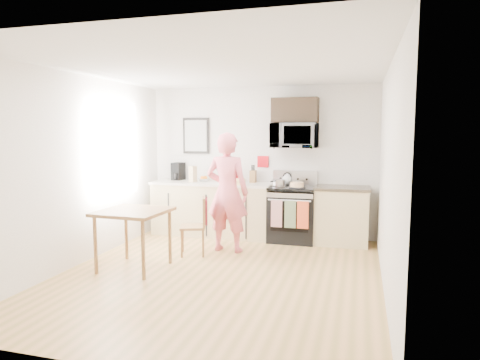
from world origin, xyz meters
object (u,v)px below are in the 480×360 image
(range, at_px, (292,215))
(person, at_px, (227,192))
(dining_table, at_px, (133,217))
(chair, at_px, (201,218))
(microwave, at_px, (294,136))
(cake, at_px, (297,185))

(range, distance_m, person, 1.32)
(person, distance_m, dining_table, 1.50)
(range, bearing_deg, person, -134.23)
(person, height_order, chair, person)
(microwave, relative_size, dining_table, 0.90)
(range, xyz_separation_m, person, (-0.86, -0.88, 0.47))
(dining_table, bearing_deg, range, 48.48)
(range, xyz_separation_m, microwave, (-0.00, 0.10, 1.32))
(person, xyz_separation_m, chair, (-0.32, -0.29, -0.35))
(range, distance_m, cake, 0.57)
(microwave, distance_m, person, 1.56)
(dining_table, distance_m, chair, 1.07)
(range, height_order, microwave, microwave)
(range, relative_size, person, 0.64)
(person, bearing_deg, dining_table, 54.67)
(range, xyz_separation_m, dining_table, (-1.80, -2.04, 0.27))
(person, height_order, cake, person)
(dining_table, bearing_deg, chair, 54.26)
(person, height_order, dining_table, person)
(chair, bearing_deg, dining_table, -145.92)
(person, relative_size, cake, 6.79)
(dining_table, xyz_separation_m, cake, (1.90, 1.85, 0.27))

